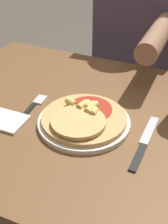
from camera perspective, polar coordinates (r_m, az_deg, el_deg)
dining_table at (r=0.94m, az=2.18°, el=-8.07°), size 1.04×0.73×0.77m
plate at (r=0.83m, az=0.00°, el=-1.88°), size 0.24×0.24×0.01m
pizza at (r=0.81m, az=-0.12°, el=-0.98°), size 0.22×0.22×0.04m
fork at (r=0.90m, az=-9.67°, el=0.62°), size 0.03×0.18×0.00m
knife at (r=0.78m, az=10.94°, el=-5.53°), size 0.02×0.22×0.00m
napkin at (r=0.87m, az=-14.48°, el=-1.41°), size 0.12×0.08×0.01m
person_diner at (r=1.36m, az=10.28°, el=10.64°), size 0.35×0.52×1.24m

